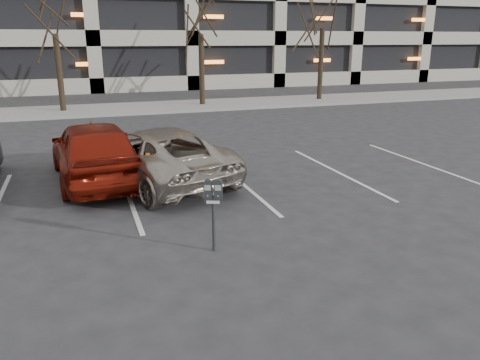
% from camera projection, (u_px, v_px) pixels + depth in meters
% --- Properties ---
extents(ground, '(140.00, 140.00, 0.00)m').
position_uv_depth(ground, '(212.00, 221.00, 9.32)').
color(ground, '#28282B').
rests_on(ground, ground).
extents(sidewalk, '(80.00, 4.00, 0.12)m').
position_uv_depth(sidewalk, '(126.00, 109.00, 23.78)').
color(sidewalk, gray).
rests_on(sidewalk, ground).
extents(stall_lines, '(16.90, 5.20, 0.00)m').
position_uv_depth(stall_lines, '(128.00, 193.00, 10.96)').
color(stall_lines, silver).
rests_on(stall_lines, ground).
extents(parking_meter, '(0.34, 0.23, 1.25)m').
position_uv_depth(parking_meter, '(213.00, 198.00, 7.74)').
color(parking_meter, black).
rests_on(parking_meter, ground).
extents(suv_silver, '(3.76, 5.47, 1.39)m').
position_uv_depth(suv_silver, '(155.00, 155.00, 11.67)').
color(suv_silver, '#AEA394').
rests_on(suv_silver, ground).
extents(car_red, '(2.28, 4.82, 1.59)m').
position_uv_depth(car_red, '(94.00, 151.00, 11.69)').
color(car_red, maroon).
rests_on(car_red, ground).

